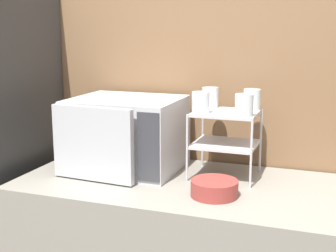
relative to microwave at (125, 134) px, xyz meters
name	(u,v)px	position (x,y,z in m)	size (l,w,h in m)	color
wall_back	(222,81)	(0.38, 0.29, 0.23)	(8.00, 0.06, 2.60)	brown
microwave	(125,134)	(0.00, 0.00, 0.00)	(0.49, 0.46, 0.33)	#ADADB2
dish_rack	(225,130)	(0.46, 0.05, 0.04)	(0.28, 0.25, 0.29)	#B2B2B7
glass_front_left	(201,103)	(0.37, -0.03, 0.17)	(0.07, 0.07, 0.09)	silver
glass_back_right	(252,100)	(0.55, 0.13, 0.17)	(0.07, 0.07, 0.09)	silver
glass_front_right	(244,105)	(0.55, -0.03, 0.17)	(0.07, 0.07, 0.09)	silver
glass_back_left	(210,97)	(0.37, 0.13, 0.17)	(0.07, 0.07, 0.09)	silver
bowl	(214,188)	(0.48, -0.22, -0.13)	(0.19, 0.19, 0.06)	maroon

